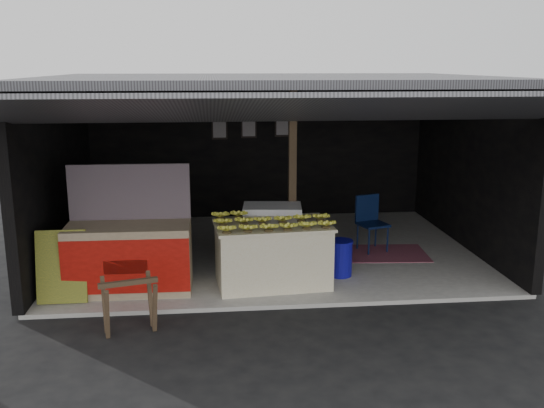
{
  "coord_description": "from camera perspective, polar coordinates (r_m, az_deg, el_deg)",
  "views": [
    {
      "loc": [
        -0.99,
        -7.54,
        3.22
      ],
      "look_at": [
        -0.07,
        1.52,
        1.1
      ],
      "focal_mm": 40.0,
      "sensor_mm": 36.0,
      "label": 1
    }
  ],
  "objects": [
    {
      "name": "shophouse",
      "position": [
        10.46,
        -0.36,
        6.95
      ],
      "size": [
        7.4,
        7.29,
        3.02
      ],
      "color": "black",
      "rests_on": "ground"
    },
    {
      "name": "plastic_chair",
      "position": [
        10.56,
        9.21,
        -1.3
      ],
      "size": [
        0.56,
        0.56,
        0.95
      ],
      "rotation": [
        0.0,
        0.0,
        0.3
      ],
      "color": "#091434",
      "rests_on": "concrete_slab"
    },
    {
      "name": "sawhorse",
      "position": [
        7.61,
        -13.3,
        -8.79
      ],
      "size": [
        0.74,
        0.73,
        0.68
      ],
      "rotation": [
        0.0,
        0.0,
        0.26
      ],
      "color": "#473523",
      "rests_on": "ground"
    },
    {
      "name": "banana_pile",
      "position": [
        8.68,
        0.04,
        -1.29
      ],
      "size": [
        1.6,
        1.04,
        0.18
      ],
      "primitive_type": null,
      "rotation": [
        0.0,
        0.0,
        0.08
      ],
      "color": "yellow",
      "rests_on": "banana_table"
    },
    {
      "name": "magenta_rug",
      "position": [
        10.51,
        10.3,
        -4.58
      ],
      "size": [
        1.57,
        1.11,
        0.01
      ],
      "primitive_type": "cube",
      "rotation": [
        0.0,
        0.0,
        -0.07
      ],
      "color": "maroon",
      "rests_on": "concrete_slab"
    },
    {
      "name": "green_signboard",
      "position": [
        8.64,
        -19.21,
        -5.6
      ],
      "size": [
        0.66,
        0.23,
        0.98
      ],
      "primitive_type": "cube",
      "rotation": [
        -0.19,
        0.0,
        0.0
      ],
      "color": "black",
      "rests_on": "concrete_slab"
    },
    {
      "name": "ground",
      "position": [
        8.25,
        1.55,
        -9.86
      ],
      "size": [
        80.0,
        80.0,
        0.0
      ],
      "primitive_type": "plane",
      "color": "black",
      "rests_on": "ground"
    },
    {
      "name": "neighbor_stall",
      "position": [
        8.79,
        -13.26,
        -4.68
      ],
      "size": [
        1.73,
        0.79,
        1.77
      ],
      "rotation": [
        0.0,
        0.0,
        -0.01
      ],
      "color": "#998466",
      "rests_on": "concrete_slab"
    },
    {
      "name": "white_crate",
      "position": [
        9.55,
        0.02,
        -3.06
      ],
      "size": [
        0.96,
        0.7,
        1.0
      ],
      "rotation": [
        0.0,
        0.0,
        -0.11
      ],
      "color": "white",
      "rests_on": "concrete_slab"
    },
    {
      "name": "banana_table",
      "position": [
        8.83,
        0.04,
        -4.71
      ],
      "size": [
        1.73,
        1.15,
        0.91
      ],
      "rotation": [
        0.0,
        0.0,
        0.08
      ],
      "color": "silver",
      "rests_on": "concrete_slab"
    },
    {
      "name": "picture_frames",
      "position": [
        12.52,
        -2.05,
        7.18
      ],
      "size": [
        1.62,
        0.04,
        0.46
      ],
      "color": "black",
      "rests_on": "shophouse"
    },
    {
      "name": "concrete_slab",
      "position": [
        10.58,
        -0.19,
        -4.45
      ],
      "size": [
        7.0,
        5.0,
        0.06
      ],
      "primitive_type": "cube",
      "color": "gray",
      "rests_on": "ground"
    },
    {
      "name": "water_barrel",
      "position": [
        9.29,
        6.44,
        -5.15
      ],
      "size": [
        0.36,
        0.36,
        0.53
      ],
      "primitive_type": "cylinder",
      "color": "#0D0B7E",
      "rests_on": "concrete_slab"
    }
  ]
}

